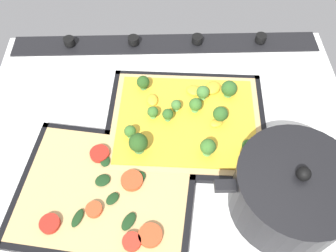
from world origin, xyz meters
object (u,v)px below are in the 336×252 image
Objects in this scene: veggie_pizza_back at (106,191)px; cooking_pot at (291,192)px; baking_tray_back at (106,191)px; broccoli_pizza at (186,119)px; baking_tray_front at (186,123)px.

cooking_pot is at bearing 174.93° from veggie_pizza_back.
cooking_pot is (-33.61, 3.33, 5.47)cm from baking_tray_back.
baking_tray_back is at bearing -5.66° from cooking_pot.
broccoli_pizza is 22.78cm from veggie_pizza_back.
cooking_pot reaches higher than veggie_pizza_back.
baking_tray_front is 22.71cm from veggie_pizza_back.
baking_tray_back is at bearing 43.82° from broccoli_pizza.
cooking_pot is at bearing 132.20° from broccoli_pizza.
broccoli_pizza is at bearing -136.18° from baking_tray_back.
cooking_pot is (-17.30, 18.98, 5.47)cm from baking_tray_front.
cooking_pot is at bearing 174.34° from baking_tray_back.
cooking_pot reaches higher than baking_tray_front.
cooking_pot is (-17.25, 19.03, 3.98)cm from broccoli_pizza.
veggie_pizza_back is at bearing 120.89° from baking_tray_back.
baking_tray_front is 22.60cm from baking_tray_back.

